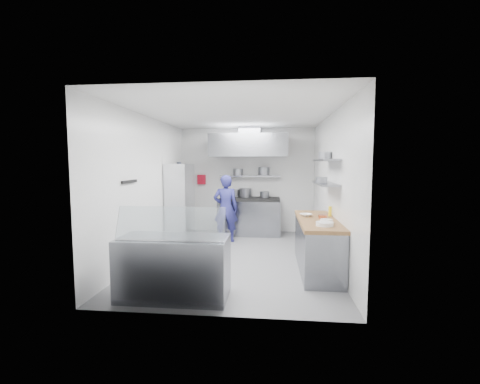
# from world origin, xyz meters

# --- Properties ---
(floor) EXTENTS (5.00, 5.00, 0.00)m
(floor) POSITION_xyz_m (0.00, 0.00, 0.00)
(floor) COLOR slate
(floor) RESTS_ON ground
(ceiling) EXTENTS (5.00, 5.00, 0.00)m
(ceiling) POSITION_xyz_m (0.00, 0.00, 2.80)
(ceiling) COLOR silver
(ceiling) RESTS_ON wall_back
(wall_back) EXTENTS (3.60, 2.80, 0.02)m
(wall_back) POSITION_xyz_m (0.00, 2.50, 1.40)
(wall_back) COLOR white
(wall_back) RESTS_ON floor
(wall_front) EXTENTS (3.60, 2.80, 0.02)m
(wall_front) POSITION_xyz_m (0.00, -2.50, 1.40)
(wall_front) COLOR white
(wall_front) RESTS_ON floor
(wall_left) EXTENTS (2.80, 5.00, 0.02)m
(wall_left) POSITION_xyz_m (-1.80, 0.00, 1.40)
(wall_left) COLOR white
(wall_left) RESTS_ON floor
(wall_right) EXTENTS (2.80, 5.00, 0.02)m
(wall_right) POSITION_xyz_m (1.80, 0.00, 1.40)
(wall_right) COLOR white
(wall_right) RESTS_ON floor
(gas_range) EXTENTS (1.60, 0.80, 0.90)m
(gas_range) POSITION_xyz_m (0.10, 2.10, 0.45)
(gas_range) COLOR gray
(gas_range) RESTS_ON floor
(cooktop) EXTENTS (1.57, 0.78, 0.06)m
(cooktop) POSITION_xyz_m (0.10, 2.10, 0.93)
(cooktop) COLOR black
(cooktop) RESTS_ON gas_range
(stock_pot_left) EXTENTS (0.27, 0.27, 0.20)m
(stock_pot_left) POSITION_xyz_m (-0.30, 2.49, 1.06)
(stock_pot_left) COLOR slate
(stock_pot_left) RESTS_ON cooktop
(stock_pot_mid) EXTENTS (0.32, 0.32, 0.24)m
(stock_pot_mid) POSITION_xyz_m (-0.03, 2.33, 1.08)
(stock_pot_mid) COLOR slate
(stock_pot_mid) RESTS_ON cooktop
(stock_pot_right) EXTENTS (0.25, 0.25, 0.16)m
(stock_pot_right) POSITION_xyz_m (0.49, 2.26, 1.04)
(stock_pot_right) COLOR slate
(stock_pot_right) RESTS_ON cooktop
(over_range_shelf) EXTENTS (1.60, 0.30, 0.04)m
(over_range_shelf) POSITION_xyz_m (0.10, 2.34, 1.52)
(over_range_shelf) COLOR gray
(over_range_shelf) RESTS_ON wall_back
(shelf_pot_a) EXTENTS (0.27, 0.27, 0.18)m
(shelf_pot_a) POSITION_xyz_m (-0.24, 2.43, 1.63)
(shelf_pot_a) COLOR slate
(shelf_pot_a) RESTS_ON over_range_shelf
(shelf_pot_b) EXTENTS (0.30, 0.30, 0.22)m
(shelf_pot_b) POSITION_xyz_m (0.46, 2.44, 1.65)
(shelf_pot_b) COLOR slate
(shelf_pot_b) RESTS_ON over_range_shelf
(extractor_hood) EXTENTS (1.90, 1.15, 0.55)m
(extractor_hood) POSITION_xyz_m (0.10, 1.93, 2.30)
(extractor_hood) COLOR gray
(extractor_hood) RESTS_ON wall_back
(hood_duct) EXTENTS (0.55, 0.55, 0.24)m
(hood_duct) POSITION_xyz_m (0.10, 2.15, 2.68)
(hood_duct) COLOR slate
(hood_duct) RESTS_ON extractor_hood
(red_firebox) EXTENTS (0.22, 0.10, 0.26)m
(red_firebox) POSITION_xyz_m (-1.25, 2.44, 1.42)
(red_firebox) COLOR #AD0D21
(red_firebox) RESTS_ON wall_back
(chef) EXTENTS (0.62, 0.44, 1.59)m
(chef) POSITION_xyz_m (-0.41, 1.25, 0.80)
(chef) COLOR navy
(chef) RESTS_ON floor
(wire_rack) EXTENTS (0.50, 0.90, 1.85)m
(wire_rack) POSITION_xyz_m (-1.53, 1.30, 0.93)
(wire_rack) COLOR silver
(wire_rack) RESTS_ON floor
(rack_bin_a) EXTENTS (0.15, 0.19, 0.17)m
(rack_bin_a) POSITION_xyz_m (-1.53, 0.98, 0.80)
(rack_bin_a) COLOR white
(rack_bin_a) RESTS_ON wire_rack
(rack_bin_b) EXTENTS (0.14, 0.19, 0.16)m
(rack_bin_b) POSITION_xyz_m (-1.53, 1.26, 1.30)
(rack_bin_b) COLOR yellow
(rack_bin_b) RESTS_ON wire_rack
(rack_jar) EXTENTS (0.10, 0.10, 0.18)m
(rack_jar) POSITION_xyz_m (-1.48, 1.08, 1.80)
(rack_jar) COLOR black
(rack_jar) RESTS_ON wire_rack
(knife_strip) EXTENTS (0.04, 0.55, 0.05)m
(knife_strip) POSITION_xyz_m (-1.78, -0.90, 1.55)
(knife_strip) COLOR black
(knife_strip) RESTS_ON wall_left
(prep_counter_base) EXTENTS (0.62, 2.00, 0.84)m
(prep_counter_base) POSITION_xyz_m (1.48, -0.60, 0.42)
(prep_counter_base) COLOR gray
(prep_counter_base) RESTS_ON floor
(prep_counter_top) EXTENTS (0.65, 2.04, 0.06)m
(prep_counter_top) POSITION_xyz_m (1.48, -0.60, 0.87)
(prep_counter_top) COLOR brown
(prep_counter_top) RESTS_ON prep_counter_base
(plate_stack_a) EXTENTS (0.27, 0.27, 0.06)m
(plate_stack_a) POSITION_xyz_m (1.50, -1.22, 0.93)
(plate_stack_a) COLOR white
(plate_stack_a) RESTS_ON prep_counter_top
(plate_stack_b) EXTENTS (0.20, 0.20, 0.06)m
(plate_stack_b) POSITION_xyz_m (1.57, -0.97, 0.93)
(plate_stack_b) COLOR white
(plate_stack_b) RESTS_ON prep_counter_top
(copper_pan) EXTENTS (0.15, 0.15, 0.06)m
(copper_pan) POSITION_xyz_m (1.58, -0.51, 0.93)
(copper_pan) COLOR #CA6038
(copper_pan) RESTS_ON prep_counter_top
(squeeze_bottle) EXTENTS (0.06, 0.06, 0.18)m
(squeeze_bottle) POSITION_xyz_m (1.75, -0.27, 0.99)
(squeeze_bottle) COLOR yellow
(squeeze_bottle) RESTS_ON prep_counter_top
(mixing_bowl) EXTENTS (0.28, 0.28, 0.05)m
(mixing_bowl) POSITION_xyz_m (1.30, -0.35, 0.93)
(mixing_bowl) COLOR white
(mixing_bowl) RESTS_ON prep_counter_top
(wall_shelf_lower) EXTENTS (0.30, 1.30, 0.04)m
(wall_shelf_lower) POSITION_xyz_m (1.64, -0.30, 1.50)
(wall_shelf_lower) COLOR gray
(wall_shelf_lower) RESTS_ON wall_right
(wall_shelf_upper) EXTENTS (0.30, 1.30, 0.04)m
(wall_shelf_upper) POSITION_xyz_m (1.64, -0.30, 1.92)
(wall_shelf_upper) COLOR gray
(wall_shelf_upper) RESTS_ON wall_right
(shelf_pot_c) EXTENTS (0.21, 0.21, 0.10)m
(shelf_pot_c) POSITION_xyz_m (1.57, -0.36, 1.57)
(shelf_pot_c) COLOR slate
(shelf_pot_c) RESTS_ON wall_shelf_lower
(shelf_pot_d) EXTENTS (0.25, 0.25, 0.14)m
(shelf_pot_d) POSITION_xyz_m (1.69, 0.04, 2.01)
(shelf_pot_d) COLOR slate
(shelf_pot_d) RESTS_ON wall_shelf_upper
(display_case) EXTENTS (1.50, 0.70, 0.85)m
(display_case) POSITION_xyz_m (-0.66, -2.00, 0.42)
(display_case) COLOR gray
(display_case) RESTS_ON floor
(display_glass) EXTENTS (1.47, 0.19, 0.42)m
(display_glass) POSITION_xyz_m (-0.66, -2.12, 1.07)
(display_glass) COLOR silver
(display_glass) RESTS_ON display_case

